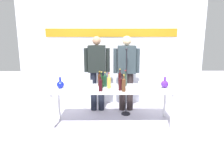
% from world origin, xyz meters
% --- Properties ---
extents(ground_plane, '(10.00, 10.00, 0.00)m').
position_xyz_m(ground_plane, '(0.00, 0.00, 0.00)').
color(ground_plane, '#B5AFC0').
extents(back_wall, '(4.55, 0.11, 3.00)m').
position_xyz_m(back_wall, '(0.00, 1.20, 1.50)').
color(back_wall, white).
rests_on(back_wall, ground).
extents(display_table, '(2.39, 0.62, 0.74)m').
position_xyz_m(display_table, '(0.00, 0.00, 0.68)').
color(display_table, silver).
rests_on(display_table, ground).
extents(decanter_blue_left, '(0.14, 0.14, 0.22)m').
position_xyz_m(decanter_blue_left, '(-1.02, -0.01, 0.81)').
color(decanter_blue_left, '#111EB6').
rests_on(decanter_blue_left, display_table).
extents(decanter_blue_right, '(0.15, 0.15, 0.22)m').
position_xyz_m(decanter_blue_right, '(1.04, -0.01, 0.82)').
color(decanter_blue_right, '#51228F').
rests_on(decanter_blue_right, display_table).
extents(presenter_left, '(0.58, 0.22, 1.72)m').
position_xyz_m(presenter_left, '(-0.33, 0.66, 0.98)').
color(presenter_left, black).
rests_on(presenter_left, ground).
extents(presenter_right, '(0.59, 0.22, 1.72)m').
position_xyz_m(presenter_right, '(0.33, 0.66, 0.99)').
color(presenter_right, black).
rests_on(presenter_right, ground).
extents(wine_bottle_0, '(0.07, 0.07, 0.34)m').
position_xyz_m(wine_bottle_0, '(0.17, 0.22, 0.88)').
color(wine_bottle_0, black).
rests_on(wine_bottle_0, display_table).
extents(wine_bottle_1, '(0.07, 0.07, 0.30)m').
position_xyz_m(wine_bottle_1, '(-0.14, 0.10, 0.87)').
color(wine_bottle_1, '#153A24').
rests_on(wine_bottle_1, display_table).
extents(wine_bottle_2, '(0.07, 0.07, 0.31)m').
position_xyz_m(wine_bottle_2, '(-0.06, -0.02, 0.86)').
color(wine_bottle_2, gold).
rests_on(wine_bottle_2, display_table).
extents(wine_bottle_3, '(0.07, 0.07, 0.31)m').
position_xyz_m(wine_bottle_3, '(-0.25, 0.16, 0.87)').
color(wine_bottle_3, '#351505').
rests_on(wine_bottle_3, display_table).
extents(wine_bottle_4, '(0.07, 0.07, 0.32)m').
position_xyz_m(wine_bottle_4, '(0.27, 0.16, 0.87)').
color(wine_bottle_4, '#233425').
rests_on(wine_bottle_4, display_table).
extents(wine_bottle_5, '(0.07, 0.07, 0.33)m').
position_xyz_m(wine_bottle_5, '(-0.21, 0.00, 0.88)').
color(wine_bottle_5, black).
rests_on(wine_bottle_5, display_table).
extents(wine_bottle_6, '(0.08, 0.08, 0.32)m').
position_xyz_m(wine_bottle_6, '(0.21, -0.23, 0.88)').
color(wine_bottle_6, '#4B2A15').
rests_on(wine_bottle_6, display_table).
extents(wine_bottle_7, '(0.07, 0.07, 0.30)m').
position_xyz_m(wine_bottle_7, '(0.15, -0.15, 0.87)').
color(wine_bottle_7, black).
rests_on(wine_bottle_7, display_table).
extents(wine_bottle_8, '(0.07, 0.07, 0.30)m').
position_xyz_m(wine_bottle_8, '(-0.22, -0.21, 0.87)').
color(wine_bottle_8, black).
rests_on(wine_bottle_8, display_table).
extents(wine_glass_left_0, '(0.06, 0.06, 0.17)m').
position_xyz_m(wine_glass_left_0, '(-0.88, 0.17, 0.86)').
color(wine_glass_left_0, white).
rests_on(wine_glass_left_0, display_table).
extents(wine_glass_left_1, '(0.07, 0.07, 0.17)m').
position_xyz_m(wine_glass_left_1, '(-0.41, -0.05, 0.86)').
color(wine_glass_left_1, white).
rests_on(wine_glass_left_1, display_table).
extents(wine_glass_left_2, '(0.06, 0.06, 0.16)m').
position_xyz_m(wine_glass_left_2, '(-0.73, 0.24, 0.85)').
color(wine_glass_left_2, white).
rests_on(wine_glass_left_2, display_table).
extents(wine_glass_left_3, '(0.06, 0.06, 0.16)m').
position_xyz_m(wine_glass_left_3, '(-0.52, 0.23, 0.85)').
color(wine_glass_left_3, white).
rests_on(wine_glass_left_3, display_table).
extents(wine_glass_right_0, '(0.07, 0.07, 0.14)m').
position_xyz_m(wine_glass_right_0, '(0.82, 0.07, 0.84)').
color(wine_glass_right_0, white).
rests_on(wine_glass_right_0, display_table).
extents(wine_glass_right_1, '(0.06, 0.06, 0.13)m').
position_xyz_m(wine_glass_right_1, '(0.83, -0.16, 0.83)').
color(wine_glass_right_1, white).
rests_on(wine_glass_right_1, display_table).
extents(wine_glass_right_2, '(0.07, 0.07, 0.14)m').
position_xyz_m(wine_glass_right_2, '(0.65, -0.26, 0.84)').
color(wine_glass_right_2, white).
rests_on(wine_glass_right_2, display_table).
extents(wine_glass_right_3, '(0.07, 0.07, 0.15)m').
position_xyz_m(wine_glass_right_3, '(0.87, -0.08, 0.85)').
color(wine_glass_right_3, white).
rests_on(wine_glass_right_3, display_table).
extents(wine_glass_right_4, '(0.07, 0.07, 0.15)m').
position_xyz_m(wine_glass_right_4, '(0.71, -0.08, 0.84)').
color(wine_glass_right_4, white).
rests_on(wine_glass_right_4, display_table).
extents(wine_glass_right_5, '(0.07, 0.07, 0.15)m').
position_xyz_m(wine_glass_right_5, '(0.54, -0.09, 0.85)').
color(wine_glass_right_5, white).
rests_on(wine_glass_right_5, display_table).
extents(microphone_stand, '(0.20, 0.20, 1.49)m').
position_xyz_m(microphone_stand, '(0.31, 0.40, 0.50)').
color(microphone_stand, black).
rests_on(microphone_stand, ground).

